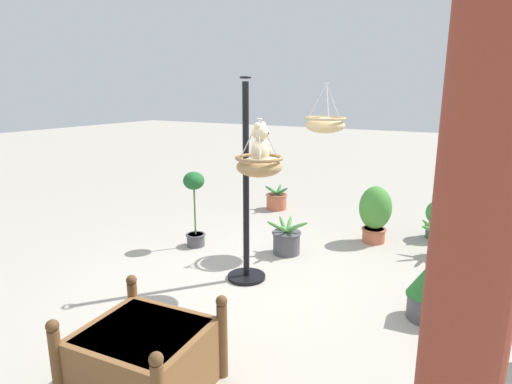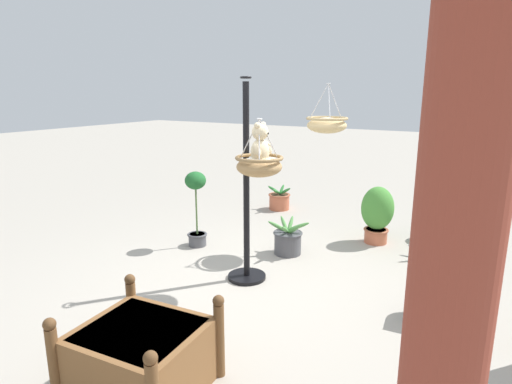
{
  "view_description": "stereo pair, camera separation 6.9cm",
  "coord_description": "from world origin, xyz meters",
  "views": [
    {
      "loc": [
        3.8,
        2.17,
        2.14
      ],
      "look_at": [
        -0.01,
        0.02,
        1.09
      ],
      "focal_mm": 30.02,
      "sensor_mm": 36.0,
      "label": 1
    },
    {
      "loc": [
        3.77,
        2.23,
        2.14
      ],
      "look_at": [
        -0.01,
        0.02,
        1.09
      ],
      "focal_mm": 30.02,
      "sensor_mm": 36.0,
      "label": 2
    }
  ],
  "objects": [
    {
      "name": "potted_plant_fern_front",
      "position": [
        -0.24,
        1.78,
        0.3
      ],
      "size": [
        0.43,
        0.43,
        0.59
      ],
      "color": "#4C4C51",
      "rests_on": "ground"
    },
    {
      "name": "ground_plane",
      "position": [
        0.0,
        0.0,
        0.0
      ],
      "size": [
        40.0,
        40.0,
        0.0
      ],
      "primitive_type": "plane",
      "color": "#A8A093"
    },
    {
      "name": "potted_plant_conical_shrub",
      "position": [
        -2.75,
        1.58,
        0.3
      ],
      "size": [
        0.42,
        0.42,
        0.62
      ],
      "color": "#2D5638",
      "rests_on": "ground"
    },
    {
      "name": "potted_plant_bushy_green",
      "position": [
        -2.0,
        1.67,
        0.2
      ],
      "size": [
        0.55,
        0.53,
        0.47
      ],
      "color": "#2D5638",
      "rests_on": "ground"
    },
    {
      "name": "potted_plant_flowering_red",
      "position": [
        -0.73,
        -1.36,
        0.6
      ],
      "size": [
        0.29,
        0.29,
        1.06
      ],
      "color": "#4C4C51",
      "rests_on": "ground"
    },
    {
      "name": "teddy_bear",
      "position": [
        -0.01,
        0.08,
        1.57
      ],
      "size": [
        0.3,
        0.26,
        0.44
      ],
      "color": "beige"
    },
    {
      "name": "potted_plant_trailing_ivy",
      "position": [
        -1.1,
        -0.13,
        0.19
      ],
      "size": [
        0.52,
        0.53,
        0.48
      ],
      "color": "#4C4C51",
      "rests_on": "ground"
    },
    {
      "name": "potted_plant_small_succulent",
      "position": [
        -3.0,
        -1.24,
        0.17
      ],
      "size": [
        0.46,
        0.48,
        0.44
      ],
      "color": "#BC6042",
      "rests_on": "ground"
    },
    {
      "name": "display_pole_central",
      "position": [
        -0.16,
        -0.19,
        0.69
      ],
      "size": [
        0.44,
        0.44,
        2.28
      ],
      "color": "black",
      "rests_on": "ground"
    },
    {
      "name": "wooden_planter_box",
      "position": [
        1.84,
        0.15,
        0.27
      ],
      "size": [
        0.92,
        0.99,
        0.67
      ],
      "color": "brown",
      "rests_on": "ground"
    },
    {
      "name": "potted_plant_tall_leafy",
      "position": [
        -2.13,
        0.77,
        0.45
      ],
      "size": [
        0.46,
        0.46,
        0.82
      ],
      "color": "#BC6042",
      "rests_on": "ground"
    },
    {
      "name": "hanging_basket_with_teddy",
      "position": [
        -0.01,
        0.06,
        1.38
      ],
      "size": [
        0.5,
        0.5,
        0.6
      ],
      "color": "#A37F51"
    },
    {
      "name": "hanging_basket_left_high",
      "position": [
        -1.51,
        0.2,
        1.71
      ],
      "size": [
        0.54,
        0.54,
        0.63
      ],
      "color": "tan"
    }
  ]
}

